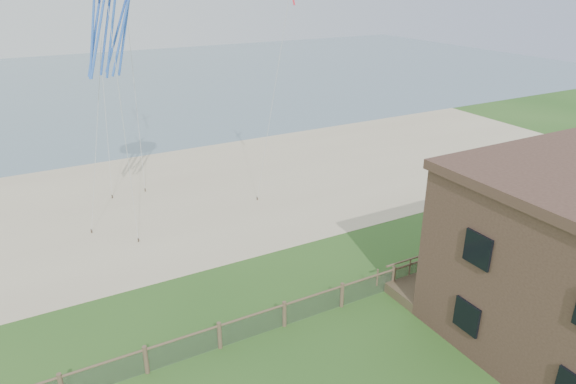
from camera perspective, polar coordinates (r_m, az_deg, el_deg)
name	(u,v)px	position (r m, az deg, el deg)	size (l,w,h in m)	color
sand_beach	(175,198)	(36.23, -12.47, -0.62)	(72.00, 20.00, 0.02)	#C1AC8B
ocean	(79,86)	(78.00, -22.16, 10.82)	(160.00, 68.00, 0.02)	slate
chainlink_fence	(284,315)	(22.87, -0.41, -13.55)	(36.20, 0.20, 1.25)	brown
motel_deck	(508,259)	(29.90, 23.28, -6.82)	(15.00, 2.00, 0.50)	brown
picnic_table	(447,277)	(26.79, 17.29, -9.05)	(2.02, 1.52, 0.85)	brown
octopus_kite	(107,6)	(26.93, -19.52, 18.90)	(3.22, 2.27, 6.63)	#FF3428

